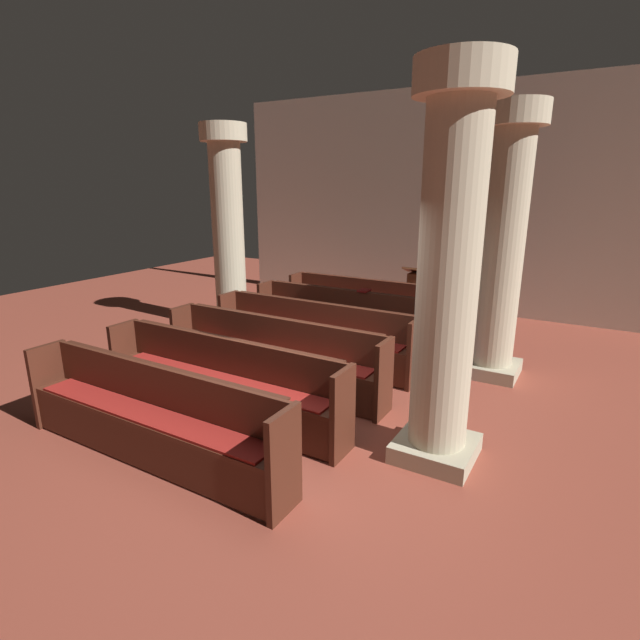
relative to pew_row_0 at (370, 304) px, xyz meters
The scene contains 15 objects.
ground_plane 3.75m from the pew_row_0, 79.24° to the right, with size 19.20×19.20×0.00m, color brown.
back_wall 3.07m from the pew_row_0, 74.01° to the left, with size 10.00×0.16×4.50m, color beige.
pew_row_0 is the anchor object (origin of this frame).
pew_row_1 1.01m from the pew_row_0, 90.00° to the right, with size 3.22×0.46×0.92m.
pew_row_2 2.01m from the pew_row_0, 90.00° to the right, with size 3.22×0.47×0.92m.
pew_row_3 3.02m from the pew_row_0, 90.00° to the right, with size 3.22×0.46×0.92m.
pew_row_4 4.03m from the pew_row_0, 90.00° to the right, with size 3.22×0.46×0.92m.
pew_row_5 5.03m from the pew_row_0, 90.00° to the right, with size 3.22×0.47×0.92m.
pillar_aisle_side 2.95m from the pew_row_0, 23.78° to the right, with size 0.82×0.82×3.61m.
pillar_far_side 2.92m from the pew_row_0, 155.03° to the right, with size 0.82×0.82×3.61m.
pillar_aisle_rear 4.51m from the pew_row_0, 56.30° to the right, with size 0.81×0.81×3.61m.
lectern 1.16m from the pew_row_0, 64.91° to the left, with size 0.48×0.45×1.08m.
hymn_book 0.96m from the pew_row_0, 72.08° to the right, with size 0.16×0.21×0.03m, color maroon.
kneeler_box_blue 1.98m from the pew_row_0, 13.65° to the right, with size 0.38×0.28×0.22m, color navy.
kneeler_box_navy 2.39m from the pew_row_0, 40.09° to the right, with size 0.42×0.26×0.22m, color navy.
Camera 1 is at (2.87, -4.20, 2.64)m, focal length 27.23 mm.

